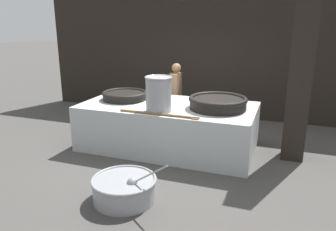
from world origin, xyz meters
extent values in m
plane|color=#474442|center=(0.00, 0.00, 0.00)|extent=(60.00, 60.00, 0.00)
cube|color=black|center=(0.00, 2.74, 1.68)|extent=(9.22, 0.24, 3.37)
cube|color=black|center=(2.40, 0.32, 1.68)|extent=(0.40, 0.40, 3.37)
cube|color=#B2B7B7|center=(0.00, 0.00, 0.45)|extent=(3.43, 1.74, 0.91)
cylinder|color=black|center=(-1.01, 0.10, 0.97)|extent=(0.91, 0.91, 0.14)
torus|color=black|center=(-1.01, 0.10, 1.04)|extent=(0.95, 0.95, 0.07)
cylinder|color=black|center=(0.99, 0.02, 1.00)|extent=(1.06, 1.06, 0.19)
torus|color=black|center=(0.99, 0.02, 1.10)|extent=(1.11, 1.11, 0.09)
cylinder|color=gray|center=(0.01, -0.54, 1.22)|extent=(0.47, 0.47, 0.63)
torus|color=gray|center=(0.01, -0.54, 1.54)|extent=(0.50, 0.50, 0.03)
cylinder|color=brown|center=(0.10, -0.77, 0.93)|extent=(1.50, 0.06, 0.04)
cube|color=brown|center=(0.78, -0.78, 0.92)|extent=(0.12, 0.10, 0.02)
cylinder|color=#8C6647|center=(-0.27, 1.22, 0.38)|extent=(0.12, 0.12, 0.77)
cylinder|color=#8C6647|center=(-0.27, 1.39, 0.38)|extent=(0.12, 0.12, 0.77)
cube|color=#722D4C|center=(-0.27, 1.30, 0.54)|extent=(0.19, 0.24, 0.50)
cube|color=#8C6647|center=(-0.27, 1.30, 1.05)|extent=(0.17, 0.47, 0.57)
cylinder|color=#8C6647|center=(-0.35, 1.07, 1.05)|extent=(0.31, 0.11, 0.52)
cylinder|color=#8C6647|center=(-0.38, 1.53, 1.05)|extent=(0.31, 0.11, 0.52)
sphere|color=#8C6647|center=(-0.27, 1.30, 1.45)|extent=(0.22, 0.22, 0.22)
cylinder|color=gray|center=(0.12, -2.16, 0.16)|extent=(0.90, 0.90, 0.32)
torus|color=gray|center=(0.12, -2.16, 0.32)|extent=(0.95, 0.95, 0.05)
cylinder|color=tan|center=(0.12, -2.16, 0.23)|extent=(0.79, 0.79, 0.08)
sphere|color=gray|center=(0.27, -2.20, 0.31)|extent=(0.16, 0.16, 0.16)
cylinder|color=gray|center=(0.56, -2.26, 0.52)|extent=(0.59, 0.16, 0.43)
camera|label=1|loc=(2.17, -5.93, 2.51)|focal=35.00mm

